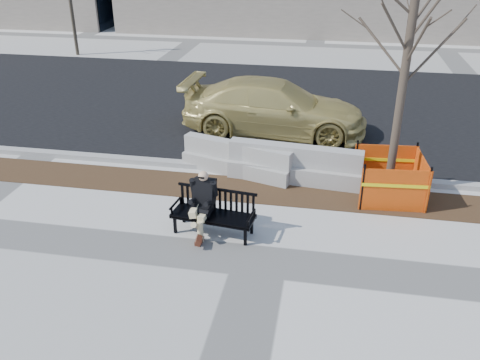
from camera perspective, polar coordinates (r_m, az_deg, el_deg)
The scene contains 11 objects.
ground at distance 8.95m, azimuth 2.26°, elevation -9.05°, with size 120.00×120.00×0.00m, color beige.
mulch_strip at distance 11.16m, azimuth 4.21°, elevation -1.38°, with size 40.00×1.20×0.02m, color #47301C.
asphalt_street at distance 16.88m, azimuth 6.66°, elevation 8.30°, with size 60.00×10.40×0.01m, color black.
curb at distance 11.98m, azimuth 4.74°, elevation 0.94°, with size 60.00×0.25×0.12m, color #9E9B93.
bench at distance 9.71m, azimuth -2.98°, elevation -5.95°, with size 1.59×0.57×0.85m, color black, non-canonical shape.
seated_man at distance 9.81m, azimuth -4.11°, elevation -5.60°, with size 0.52×0.86×1.21m, color black, non-canonical shape.
tree_fence at distance 11.40m, azimuth 16.11°, elevation -1.81°, with size 2.05×2.05×5.12m, color #FF4D0F, non-canonical shape.
sedan at distance 14.51m, azimuth 3.79°, elevation 5.37°, with size 2.06×5.08×1.47m, color tan.
jersey_barrier_left at distance 12.02m, azimuth -0.32°, elevation 0.80°, with size 2.70×0.54×0.77m, color #A4A29A, non-canonical shape.
jersey_barrier_right at distance 11.73m, azimuth 6.04°, elevation -0.02°, with size 3.01×0.60×0.86m, color #A5A29B, non-canonical shape.
far_tree_left at distance 25.14m, azimuth -17.72°, elevation 13.25°, with size 1.70×1.70×4.60m, color #453B2C, non-canonical shape.
Camera 1 is at (0.97, -7.24, 5.18)m, focal length 38.05 mm.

